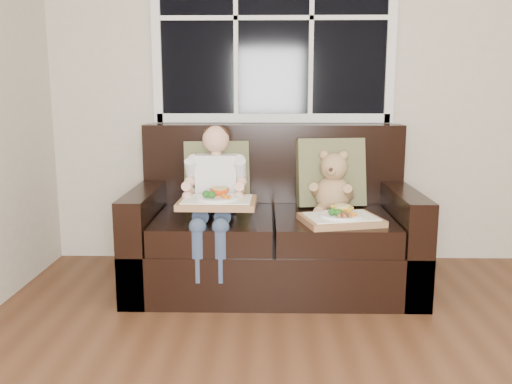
{
  "coord_description": "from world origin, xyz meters",
  "views": [
    {
      "loc": [
        -0.77,
        -1.24,
        1.18
      ],
      "look_at": [
        -0.83,
        1.85,
        0.6
      ],
      "focal_mm": 38.0,
      "sensor_mm": 36.0,
      "label": 1
    }
  ],
  "objects_px": {
    "loveseat": "(273,233)",
    "teddy_bear": "(333,186)",
    "child": "(215,185)",
    "tray_left": "(217,201)",
    "tray_right": "(341,218)"
  },
  "relations": [
    {
      "from": "loveseat",
      "to": "teddy_bear",
      "type": "height_order",
      "value": "loveseat"
    },
    {
      "from": "loveseat",
      "to": "child",
      "type": "bearing_deg",
      "value": -161.46
    },
    {
      "from": "loveseat",
      "to": "tray_left",
      "type": "height_order",
      "value": "loveseat"
    },
    {
      "from": "loveseat",
      "to": "teddy_bear",
      "type": "xyz_separation_m",
      "value": [
        0.36,
        -0.01,
        0.3
      ]
    },
    {
      "from": "loveseat",
      "to": "tray_right",
      "type": "relative_size",
      "value": 3.5
    },
    {
      "from": "teddy_bear",
      "to": "loveseat",
      "type": "bearing_deg",
      "value": -165.78
    },
    {
      "from": "tray_right",
      "to": "child",
      "type": "bearing_deg",
      "value": 151.41
    },
    {
      "from": "tray_right",
      "to": "loveseat",
      "type": "bearing_deg",
      "value": 126.85
    },
    {
      "from": "tray_left",
      "to": "tray_right",
      "type": "height_order",
      "value": "tray_left"
    },
    {
      "from": "tray_left",
      "to": "tray_right",
      "type": "relative_size",
      "value": 0.9
    },
    {
      "from": "loveseat",
      "to": "tray_left",
      "type": "distance_m",
      "value": 0.51
    },
    {
      "from": "loveseat",
      "to": "child",
      "type": "relative_size",
      "value": 2.1
    },
    {
      "from": "child",
      "to": "tray_left",
      "type": "relative_size",
      "value": 1.86
    },
    {
      "from": "loveseat",
      "to": "child",
      "type": "xyz_separation_m",
      "value": [
        -0.35,
        -0.12,
        0.32
      ]
    },
    {
      "from": "teddy_bear",
      "to": "tray_right",
      "type": "xyz_separation_m",
      "value": [
        0.01,
        -0.3,
        -0.13
      ]
    }
  ]
}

